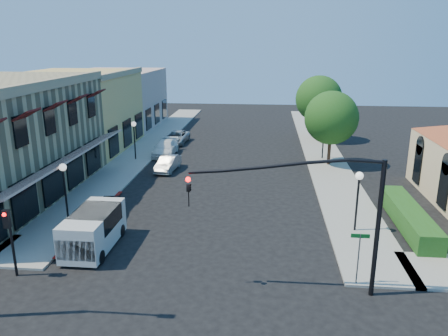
# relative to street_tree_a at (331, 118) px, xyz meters

# --- Properties ---
(ground) EXTENTS (120.00, 120.00, 0.00)m
(ground) POSITION_rel_street_tree_a_xyz_m (-8.80, -22.00, -4.19)
(ground) COLOR black
(ground) RESTS_ON ground
(sidewalk_left) EXTENTS (3.50, 50.00, 0.12)m
(sidewalk_left) POSITION_rel_street_tree_a_xyz_m (-17.55, 5.00, -4.13)
(sidewalk_left) COLOR gray
(sidewalk_left) RESTS_ON ground
(sidewalk_right) EXTENTS (3.50, 50.00, 0.12)m
(sidewalk_right) POSITION_rel_street_tree_a_xyz_m (-0.05, 5.00, -4.13)
(sidewalk_right) COLOR gray
(sidewalk_right) RESTS_ON ground
(curb_red_strip) EXTENTS (0.25, 10.00, 0.06)m
(curb_red_strip) POSITION_rel_street_tree_a_xyz_m (-15.70, -14.00, -4.19)
(curb_red_strip) COLOR maroon
(curb_red_strip) RESTS_ON ground
(yellow_stucco_building) EXTENTS (10.00, 12.00, 7.60)m
(yellow_stucco_building) POSITION_rel_street_tree_a_xyz_m (-24.30, 4.00, -0.39)
(yellow_stucco_building) COLOR #E0B264
(yellow_stucco_building) RESTS_ON ground
(pink_stucco_building) EXTENTS (10.00, 12.00, 7.00)m
(pink_stucco_building) POSITION_rel_street_tree_a_xyz_m (-24.30, 16.00, -0.69)
(pink_stucco_building) COLOR tan
(pink_stucco_building) RESTS_ON ground
(hedge) EXTENTS (1.40, 8.00, 1.10)m
(hedge) POSITION_rel_street_tree_a_xyz_m (2.90, -13.00, -4.19)
(hedge) COLOR #225017
(hedge) RESTS_ON ground
(street_tree_a) EXTENTS (4.56, 4.56, 6.48)m
(street_tree_a) POSITION_rel_street_tree_a_xyz_m (0.00, 0.00, 0.00)
(street_tree_a) COLOR black
(street_tree_a) RESTS_ON ground
(street_tree_b) EXTENTS (4.94, 4.94, 7.02)m
(street_tree_b) POSITION_rel_street_tree_a_xyz_m (0.00, 10.00, 0.35)
(street_tree_b) COLOR black
(street_tree_b) RESTS_ON ground
(signal_mast_arm) EXTENTS (8.01, 0.39, 6.00)m
(signal_mast_arm) POSITION_rel_street_tree_a_xyz_m (-2.94, -20.50, -0.11)
(signal_mast_arm) COLOR black
(signal_mast_arm) RESTS_ON ground
(secondary_signal) EXTENTS (0.28, 0.42, 3.32)m
(secondary_signal) POSITION_rel_street_tree_a_xyz_m (-16.80, -20.59, -1.88)
(secondary_signal) COLOR black
(secondary_signal) RESTS_ON ground
(street_name_sign) EXTENTS (0.80, 0.06, 2.50)m
(street_name_sign) POSITION_rel_street_tree_a_xyz_m (-1.30, -19.80, -2.50)
(street_name_sign) COLOR #595B5E
(street_name_sign) RESTS_ON ground
(lamppost_left_near) EXTENTS (0.44, 0.44, 3.57)m
(lamppost_left_near) POSITION_rel_street_tree_a_xyz_m (-17.30, -14.00, -1.46)
(lamppost_left_near) COLOR black
(lamppost_left_near) RESTS_ON ground
(lamppost_left_far) EXTENTS (0.44, 0.44, 3.57)m
(lamppost_left_far) POSITION_rel_street_tree_a_xyz_m (-17.30, 0.00, -1.46)
(lamppost_left_far) COLOR black
(lamppost_left_far) RESTS_ON ground
(lamppost_right_near) EXTENTS (0.44, 0.44, 3.57)m
(lamppost_right_near) POSITION_rel_street_tree_a_xyz_m (-0.30, -14.00, -1.46)
(lamppost_right_near) COLOR black
(lamppost_right_near) RESTS_ON ground
(lamppost_right_far) EXTENTS (0.44, 0.44, 3.57)m
(lamppost_right_far) POSITION_rel_street_tree_a_xyz_m (-0.30, 2.00, -1.46)
(lamppost_right_far) COLOR black
(lamppost_right_far) RESTS_ON ground
(white_van) EXTENTS (2.03, 4.57, 2.03)m
(white_van) POSITION_rel_street_tree_a_xyz_m (-14.25, -17.50, -3.02)
(white_van) COLOR beige
(white_van) RESTS_ON ground
(parked_car_a) EXTENTS (2.03, 3.99, 1.30)m
(parked_car_a) POSITION_rel_street_tree_a_xyz_m (-15.00, -13.80, -3.54)
(parked_car_a) COLOR black
(parked_car_a) RESTS_ON ground
(parked_car_b) EXTENTS (1.66, 3.86, 1.24)m
(parked_car_b) POSITION_rel_street_tree_a_xyz_m (-13.60, -3.00, -3.58)
(parked_car_b) COLOR #989B9C
(parked_car_b) RESTS_ON ground
(parked_car_c) EXTENTS (1.99, 4.77, 1.38)m
(parked_car_c) POSITION_rel_street_tree_a_xyz_m (-15.00, 2.07, -3.51)
(parked_car_c) COLOR white
(parked_car_c) RESTS_ON ground
(parked_car_d) EXTENTS (2.40, 4.72, 1.28)m
(parked_car_d) POSITION_rel_street_tree_a_xyz_m (-15.00, 7.18, -3.56)
(parked_car_d) COLOR #AAACB0
(parked_car_d) RESTS_ON ground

